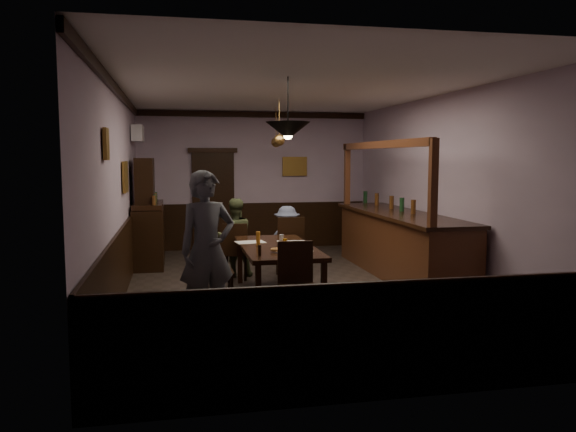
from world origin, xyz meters
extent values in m
cube|color=#2D2621|center=(0.00, 0.00, -0.01)|extent=(5.00, 8.00, 0.01)
cube|color=white|center=(0.00, 0.00, 3.00)|extent=(5.00, 8.00, 0.01)
cube|color=#AB95AD|center=(0.00, 4.00, 1.50)|extent=(5.00, 0.01, 3.00)
cube|color=#AB95AD|center=(0.00, -4.00, 1.50)|extent=(5.00, 0.01, 3.00)
cube|color=#AB95AD|center=(-2.50, 0.00, 1.50)|extent=(0.01, 8.00, 3.00)
cube|color=#AB95AD|center=(2.50, 0.00, 1.50)|extent=(0.01, 8.00, 3.00)
cube|color=black|center=(-0.30, -0.45, 0.72)|extent=(1.01, 2.20, 0.06)
cube|color=black|center=(-0.73, -1.47, 0.34)|extent=(0.07, 0.07, 0.69)
cube|color=black|center=(0.11, -1.47, 0.34)|extent=(0.07, 0.07, 0.69)
cube|color=black|center=(-0.72, 0.57, 0.34)|extent=(0.07, 0.07, 0.69)
cube|color=black|center=(0.12, 0.57, 0.34)|extent=(0.07, 0.07, 0.69)
cube|color=black|center=(-0.75, 0.90, 0.44)|extent=(0.48, 0.48, 0.05)
cube|color=black|center=(-0.78, 0.72, 0.70)|extent=(0.41, 0.11, 0.48)
cube|color=black|center=(-0.56, 1.03, 0.21)|extent=(0.04, 0.04, 0.42)
cube|color=black|center=(-0.88, 1.09, 0.21)|extent=(0.04, 0.04, 0.42)
cube|color=black|center=(-0.62, 0.71, 0.21)|extent=(0.04, 0.04, 0.42)
cube|color=black|center=(-0.94, 0.77, 0.21)|extent=(0.04, 0.04, 0.42)
cube|color=black|center=(0.15, 0.90, 0.48)|extent=(0.47, 0.47, 0.05)
cube|color=black|center=(0.14, 0.70, 0.76)|extent=(0.45, 0.07, 0.53)
cube|color=black|center=(0.34, 1.06, 0.23)|extent=(0.04, 0.04, 0.46)
cube|color=black|center=(-0.02, 1.09, 0.23)|extent=(0.04, 0.04, 0.46)
cube|color=black|center=(0.32, 0.71, 0.23)|extent=(0.04, 0.04, 0.46)
cube|color=black|center=(-0.04, 0.73, 0.23)|extent=(0.04, 0.04, 0.46)
cube|color=black|center=(-0.31, -1.85, 0.46)|extent=(0.45, 0.45, 0.05)
cube|color=black|center=(-0.30, -1.66, 0.74)|extent=(0.43, 0.07, 0.51)
cube|color=black|center=(-0.49, -2.01, 0.22)|extent=(0.04, 0.04, 0.44)
cube|color=black|center=(-0.15, -2.03, 0.22)|extent=(0.04, 0.04, 0.44)
cube|color=black|center=(-0.47, -1.67, 0.22)|extent=(0.04, 0.04, 0.44)
cube|color=black|center=(-0.13, -1.69, 0.22)|extent=(0.04, 0.04, 0.44)
cube|color=black|center=(-1.16, -0.65, 0.43)|extent=(0.41, 0.41, 0.05)
cube|color=black|center=(-1.34, -0.65, 0.69)|extent=(0.04, 0.40, 0.48)
cube|color=black|center=(-0.99, -0.81, 0.21)|extent=(0.04, 0.04, 0.41)
cube|color=black|center=(-0.99, -0.48, 0.21)|extent=(0.04, 0.04, 0.41)
cube|color=black|center=(-1.32, -0.81, 0.21)|extent=(0.04, 0.04, 0.41)
cube|color=black|center=(-1.32, -0.49, 0.21)|extent=(0.04, 0.04, 0.41)
imported|color=#53575F|center=(-1.36, -1.70, 0.93)|extent=(0.78, 0.63, 1.85)
imported|color=#4C5734|center=(-0.75, 1.10, 0.66)|extent=(0.71, 0.59, 1.32)
imported|color=#4E566F|center=(0.15, 1.10, 0.59)|extent=(0.84, 0.59, 1.18)
cube|color=silver|center=(-0.64, -0.07, 0.75)|extent=(0.46, 0.35, 0.01)
cube|color=silver|center=(-0.04, -0.18, 0.75)|extent=(0.45, 0.34, 0.01)
cube|color=#DDD551|center=(-0.32, -0.71, 0.75)|extent=(0.15, 0.15, 0.00)
cylinder|color=white|center=(0.01, -1.04, 0.76)|extent=(0.15, 0.15, 0.01)
imported|color=white|center=(-0.03, -0.99, 0.80)|extent=(0.08, 0.08, 0.07)
cylinder|color=white|center=(-0.34, -0.99, 0.76)|extent=(0.22, 0.22, 0.01)
torus|color=#C68C47|center=(-0.43, -0.99, 0.79)|extent=(0.13, 0.13, 0.04)
torus|color=#C68C47|center=(-0.36, -0.99, 0.79)|extent=(0.13, 0.13, 0.04)
cylinder|color=#FFA015|center=(-0.22, -0.58, 0.81)|extent=(0.07, 0.07, 0.12)
cylinder|color=#BF721E|center=(-0.56, -0.38, 0.85)|extent=(0.06, 0.06, 0.20)
cylinder|color=silver|center=(-0.23, -0.38, 0.82)|extent=(0.06, 0.06, 0.15)
cylinder|color=black|center=(-0.67, -1.23, 0.82)|extent=(0.04, 0.04, 0.14)
cube|color=black|center=(-2.20, 2.41, 0.54)|extent=(0.54, 1.50, 1.07)
cube|color=black|center=(-2.20, 2.41, 1.13)|extent=(0.52, 1.45, 0.09)
cube|color=black|center=(-2.25, 2.41, 1.56)|extent=(0.32, 0.97, 0.86)
cube|color=#442212|center=(2.00, 0.60, 0.52)|extent=(0.85, 3.94, 1.03)
cube|color=black|center=(1.98, 0.60, 1.05)|extent=(0.94, 4.04, 0.06)
cube|color=#442212|center=(1.62, 0.60, 2.21)|extent=(0.10, 3.85, 0.12)
cube|color=#442212|center=(1.62, -1.28, 1.64)|extent=(0.10, 0.10, 1.22)
cube|color=#442212|center=(1.62, 2.48, 1.64)|extent=(0.10, 0.10, 1.22)
cube|color=black|center=(-0.90, 3.95, 1.05)|extent=(0.90, 0.06, 2.10)
cube|color=white|center=(-2.38, 2.90, 2.45)|extent=(0.20, 0.85, 0.30)
cube|color=olive|center=(-2.46, -1.60, 2.15)|extent=(0.04, 0.28, 0.36)
cube|color=olive|center=(-2.46, 0.80, 1.70)|extent=(0.04, 0.62, 0.48)
cube|color=olive|center=(0.90, 3.96, 1.80)|extent=(0.55, 0.04, 0.42)
cylinder|color=black|center=(-0.31, -1.25, 2.67)|extent=(0.02, 0.02, 0.67)
cone|color=black|center=(-0.31, -1.25, 2.33)|extent=(0.56, 0.56, 0.22)
sphere|color=#FFD88C|center=(-0.31, -1.25, 2.28)|extent=(0.12, 0.12, 0.12)
cylinder|color=#BF8C3F|center=(0.10, 1.53, 2.65)|extent=(0.02, 0.02, 0.70)
cone|color=#BF8C3F|center=(0.10, 1.53, 2.30)|extent=(0.20, 0.20, 0.22)
sphere|color=#FFD88C|center=(0.10, 1.53, 2.25)|extent=(0.12, 0.12, 0.12)
cylinder|color=#BF8C3F|center=(0.30, 2.95, 2.65)|extent=(0.02, 0.02, 0.70)
cone|color=#BF8C3F|center=(0.30, 2.95, 2.30)|extent=(0.20, 0.20, 0.22)
sphere|color=#FFD88C|center=(0.30, 2.95, 2.25)|extent=(0.12, 0.12, 0.12)
camera|label=1|loc=(-1.72, -8.21, 2.00)|focal=35.00mm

